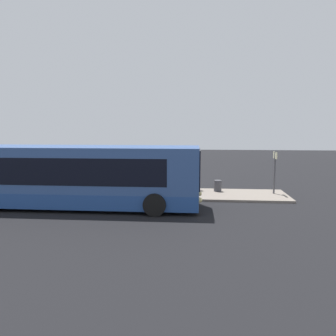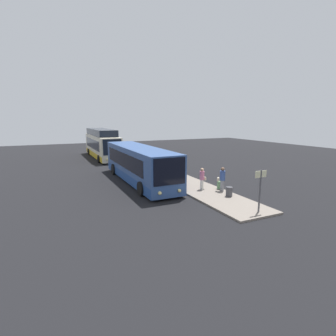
{
  "view_description": "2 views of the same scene",
  "coord_description": "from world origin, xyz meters",
  "px_view_note": "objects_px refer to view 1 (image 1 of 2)",
  "views": [
    {
      "loc": [
        4.87,
        -15.21,
        3.92
      ],
      "look_at": [
        3.52,
        0.53,
        1.9
      ],
      "focal_mm": 35.0,
      "sensor_mm": 36.0,
      "label": 1
    },
    {
      "loc": [
        19.88,
        -7.18,
        5.32
      ],
      "look_at": [
        3.52,
        0.53,
        1.9
      ],
      "focal_mm": 28.0,
      "sensor_mm": 36.0,
      "label": 2
    }
  ],
  "objects_px": {
    "bus_lead": "(72,177)",
    "trash_bin": "(218,186)",
    "passenger_boarding": "(111,177)",
    "suitcase": "(187,184)",
    "sign_post": "(275,167)",
    "passenger_waiting": "(178,178)",
    "passenger_with_bags": "(195,174)"
  },
  "relations": [
    {
      "from": "passenger_waiting",
      "to": "sign_post",
      "type": "relative_size",
      "value": 0.67
    },
    {
      "from": "passenger_waiting",
      "to": "passenger_with_bags",
      "type": "distance_m",
      "value": 1.46
    },
    {
      "from": "bus_lead",
      "to": "passenger_boarding",
      "type": "bearing_deg",
      "value": 67.65
    },
    {
      "from": "bus_lead",
      "to": "sign_post",
      "type": "xyz_separation_m",
      "value": [
        10.37,
        3.54,
        0.18
      ]
    },
    {
      "from": "passenger_waiting",
      "to": "trash_bin",
      "type": "xyz_separation_m",
      "value": [
        2.31,
        0.7,
        -0.55
      ]
    },
    {
      "from": "bus_lead",
      "to": "suitcase",
      "type": "bearing_deg",
      "value": 39.52
    },
    {
      "from": "passenger_boarding",
      "to": "trash_bin",
      "type": "distance_m",
      "value": 6.23
    },
    {
      "from": "bus_lead",
      "to": "passenger_with_bags",
      "type": "height_order",
      "value": "bus_lead"
    },
    {
      "from": "trash_bin",
      "to": "passenger_boarding",
      "type": "bearing_deg",
      "value": -169.33
    },
    {
      "from": "passenger_boarding",
      "to": "sign_post",
      "type": "distance_m",
      "value": 9.28
    },
    {
      "from": "bus_lead",
      "to": "trash_bin",
      "type": "distance_m",
      "value": 8.3
    },
    {
      "from": "passenger_with_bags",
      "to": "sign_post",
      "type": "xyz_separation_m",
      "value": [
        4.46,
        -0.78,
        0.59
      ]
    },
    {
      "from": "passenger_boarding",
      "to": "sign_post",
      "type": "relative_size",
      "value": 0.73
    },
    {
      "from": "trash_bin",
      "to": "sign_post",
      "type": "bearing_deg",
      "value": -7.07
    },
    {
      "from": "suitcase",
      "to": "sign_post",
      "type": "bearing_deg",
      "value": -10.91
    },
    {
      "from": "passenger_boarding",
      "to": "suitcase",
      "type": "bearing_deg",
      "value": -117.88
    },
    {
      "from": "suitcase",
      "to": "sign_post",
      "type": "distance_m",
      "value": 5.17
    },
    {
      "from": "passenger_boarding",
      "to": "passenger_with_bags",
      "type": "distance_m",
      "value": 5.01
    },
    {
      "from": "sign_post",
      "to": "trash_bin",
      "type": "height_order",
      "value": "sign_post"
    },
    {
      "from": "passenger_boarding",
      "to": "trash_bin",
      "type": "relative_size",
      "value": 2.73
    },
    {
      "from": "bus_lead",
      "to": "passenger_boarding",
      "type": "distance_m",
      "value": 3.04
    },
    {
      "from": "passenger_with_bags",
      "to": "passenger_waiting",
      "type": "bearing_deg",
      "value": 88.99
    },
    {
      "from": "bus_lead",
      "to": "trash_bin",
      "type": "relative_size",
      "value": 18.83
    },
    {
      "from": "suitcase",
      "to": "passenger_boarding",
      "type": "bearing_deg",
      "value": -158.33
    },
    {
      "from": "passenger_boarding",
      "to": "suitcase",
      "type": "distance_m",
      "value": 4.68
    },
    {
      "from": "passenger_boarding",
      "to": "bus_lead",
      "type": "bearing_deg",
      "value": 108.1
    },
    {
      "from": "trash_bin",
      "to": "bus_lead",
      "type": "bearing_deg",
      "value": -151.49
    },
    {
      "from": "passenger_waiting",
      "to": "trash_bin",
      "type": "distance_m",
      "value": 2.47
    },
    {
      "from": "suitcase",
      "to": "trash_bin",
      "type": "bearing_deg",
      "value": -17.38
    },
    {
      "from": "passenger_waiting",
      "to": "sign_post",
      "type": "bearing_deg",
      "value": -14.04
    },
    {
      "from": "bus_lead",
      "to": "trash_bin",
      "type": "height_order",
      "value": "bus_lead"
    },
    {
      "from": "sign_post",
      "to": "trash_bin",
      "type": "xyz_separation_m",
      "value": [
        -3.13,
        0.39,
        -1.21
      ]
    }
  ]
}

